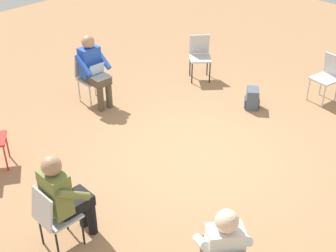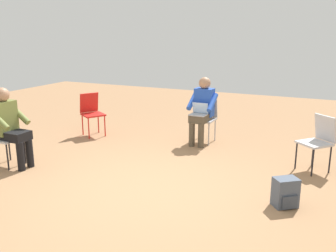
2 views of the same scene
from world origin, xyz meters
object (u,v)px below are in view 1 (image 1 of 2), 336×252
chair_east (53,215)px  chair_southwest (200,54)px  chair_west (328,75)px  backpack_near_laptop_user (252,100)px  chair_south (89,75)px  person_in_olive (64,194)px  person_with_laptop (94,68)px  person_in_white (221,248)px

chair_east → chair_southwest: 4.84m
chair_west → backpack_near_laptop_user: (1.14, -0.75, -0.34)m
chair_south → chair_southwest: bearing=161.5°
chair_south → person_in_olive: person_in_olive is taller
chair_west → chair_south: same height
person_in_olive → person_with_laptop: bearing=137.5°
chair_southwest → person_in_olive: (4.33, 1.81, 0.20)m
chair_southwest → person_in_olive: size_ratio=0.69×
chair_south → person_in_white: person_in_white is taller
chair_south → person_in_white: bearing=70.8°
chair_west → backpack_near_laptop_user: size_ratio=2.36×
person_in_olive → chair_west: bearing=86.4°
chair_east → person_with_laptop: 3.42m
person_in_white → chair_east: bearing=151.0°
chair_west → person_in_olive: person_in_olive is taller
person_with_laptop → backpack_near_laptop_user: (-1.81, 2.04, -0.53)m
chair_south → chair_southwest: (-2.06, 0.77, 0.00)m
chair_southwest → chair_south: bearing=20.8°
chair_west → person_in_white: bearing=116.3°
chair_east → backpack_near_laptop_user: 4.27m
chair_east → person_in_olive: size_ratio=0.69×
chair_south → chair_east: (2.44, 2.57, 0.00)m
chair_west → chair_southwest: size_ratio=1.00×
chair_west → backpack_near_laptop_user: 1.41m
chair_west → chair_east: 5.39m
chair_east → person_in_white: person_in_white is taller
chair_south → person_with_laptop: 0.26m
person_with_laptop → person_in_white: 4.46m
person_in_olive → chair_east: bearing=-90.0°
chair_east → chair_west: bearing=86.5°
person_in_white → backpack_near_laptop_user: 4.09m
chair_east → chair_southwest: same height
backpack_near_laptop_user → person_with_laptop: bearing=-48.5°
person_with_laptop → chair_west: bearing=138.5°
chair_south → person_in_olive: (2.27, 2.57, 0.20)m
chair_southwest → backpack_near_laptop_user: bearing=121.3°
chair_south → person_in_white: size_ratio=0.69×
person_with_laptop → person_in_olive: (2.26, 2.40, 0.00)m
chair_southwest → person_with_laptop: (2.06, -0.60, 0.20)m
chair_south → person_with_laptop: size_ratio=0.69×
person_in_white → backpack_near_laptop_user: size_ratio=3.44×
person_in_olive → chair_south: bearing=139.3°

